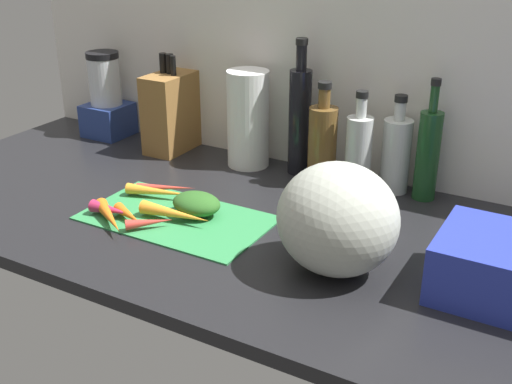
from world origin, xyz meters
TOP-DOWN VIEW (x-y plane):
  - ground_plane at (0.00, 0.00)cm, footprint 170.00×80.00cm
  - wall_back at (0.00, 38.50)cm, footprint 170.00×3.00cm
  - cutting_board at (-5.09, -8.10)cm, footprint 42.53×24.64cm
  - carrot_0 at (-12.98, -15.25)cm, footprint 10.34×6.16cm
  - carrot_1 at (-14.90, -1.68)cm, footprint 16.90×7.03cm
  - carrot_2 at (-6.86, -15.75)cm, footprint 9.07×8.98cm
  - carrot_3 at (-15.55, 1.84)cm, footprint 13.96×8.33cm
  - carrot_4 at (-18.00, -15.52)cm, footprint 10.73×3.71cm
  - carrot_5 at (-15.81, -18.45)cm, footprint 14.47×11.06cm
  - carrot_6 at (-3.85, -10.13)cm, footprint 17.72×4.61cm
  - carrot_greens_pile at (-1.77, -4.74)cm, footprint 11.72×9.02cm
  - winter_squash at (35.41, -11.09)cm, footprint 23.72×21.99cm
  - knife_block at (-33.52, 29.16)cm, footprint 9.73×16.82cm
  - blender_appliance at (-58.83, 30.05)cm, footprint 12.83×12.83cm
  - paper_towel_roll at (-7.98, 29.50)cm, footprint 11.37×11.37cm
  - bottle_0 at (6.52, 31.42)cm, footprint 5.86×5.86cm
  - bottle_1 at (15.31, 26.65)cm, footprint 7.29×7.29cm
  - bottle_2 at (24.99, 26.53)cm, footprint 6.46×6.46cm
  - bottle_3 at (32.73, 32.10)cm, footprint 7.14×7.14cm
  - bottle_4 at (40.68, 31.44)cm, footprint 5.56×5.56cm
  - dish_rack at (66.13, -4.45)cm, footprint 25.27×21.02cm

SIDE VIEW (x-z plane):
  - ground_plane at x=0.00cm, z-range -3.00..0.00cm
  - cutting_board at x=-5.09cm, z-range 0.00..0.80cm
  - carrot_3 at x=-15.55cm, z-range 0.80..2.86cm
  - carrot_2 at x=-6.86cm, z-range 0.80..3.20cm
  - carrot_0 at x=-12.98cm, z-range 0.80..3.41cm
  - carrot_1 at x=-14.90cm, z-range 0.80..3.57cm
  - carrot_5 at x=-15.81cm, z-range 0.80..3.84cm
  - carrot_4 at x=-18.00cm, z-range 0.80..3.85cm
  - carrot_6 at x=-3.85cm, z-range 0.80..4.06cm
  - carrot_greens_pile at x=-1.77cm, z-range 0.80..5.76cm
  - dish_rack at x=66.13cm, z-range 0.00..11.34cm
  - bottle_3 at x=32.73cm, z-range -2.47..22.21cm
  - bottle_2 at x=24.99cm, z-range -2.54..23.43cm
  - bottle_1 at x=15.31cm, z-range -2.50..24.41cm
  - winter_squash at x=35.41cm, z-range 0.00..22.20cm
  - blender_appliance at x=-58.83cm, z-range -1.81..24.22cm
  - knife_block at x=-33.52cm, z-range -2.51..25.56cm
  - bottle_4 at x=40.68cm, z-range -3.24..26.57cm
  - paper_towel_roll at x=-7.98cm, z-range 0.00..26.34cm
  - bottle_0 at x=6.52cm, z-range -2.89..32.91cm
  - wall_back at x=0.00cm, z-range 0.00..60.00cm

